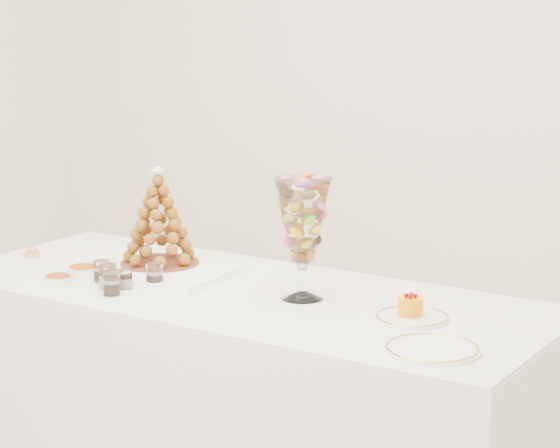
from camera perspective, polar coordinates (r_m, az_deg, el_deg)
The scene contains 15 objects.
buffet_table at distance 3.57m, azimuth -2.08°, elevation -9.43°, with size 2.07×0.94×0.77m.
lace_tray at distance 3.70m, azimuth -6.70°, elevation -2.38°, with size 0.53×0.40×0.02m, color white.
macaron_vase at distance 3.30m, azimuth 1.18°, elevation 0.16°, with size 0.17×0.17×0.37m.
cake_plate at distance 3.17m, azimuth 6.92°, elevation -4.89°, with size 0.22×0.22×0.01m, color white.
spare_plate at distance 2.90m, azimuth 7.96°, elevation -6.50°, with size 0.25×0.25×0.01m, color white.
pink_tart at distance 3.99m, azimuth -12.81°, elevation -1.46°, with size 0.06×0.06×0.04m.
verrine_a at distance 3.59m, azimuth -9.31°, elevation -2.45°, with size 0.05×0.05×0.07m, color white.
verrine_b at distance 3.50m, azimuth -8.09°, elevation -2.85°, with size 0.05×0.05×0.06m, color white.
verrine_c at distance 3.51m, azimuth -6.57°, elevation -2.68°, with size 0.06×0.06×0.07m, color white.
verrine_d at distance 3.51m, azimuth -8.96°, elevation -2.72°, with size 0.06×0.06×0.08m, color white.
verrine_e at distance 3.43m, azimuth -8.80°, elevation -3.11°, with size 0.05×0.05×0.07m, color white.
ramekin_back at distance 3.68m, azimuth -10.24°, elevation -2.46°, with size 0.10×0.10×0.03m, color white.
ramekin_front at distance 3.59m, azimuth -11.51°, elevation -2.91°, with size 0.09×0.09×0.03m, color white.
croquembouche at distance 3.71m, azimuth -6.35°, elevation 0.38°, with size 0.27×0.27×0.33m.
mousse_cake at distance 3.17m, azimuth 6.83°, elevation -4.27°, with size 0.07×0.07×0.07m.
Camera 1 is at (1.68, -2.67, 1.68)m, focal length 70.00 mm.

